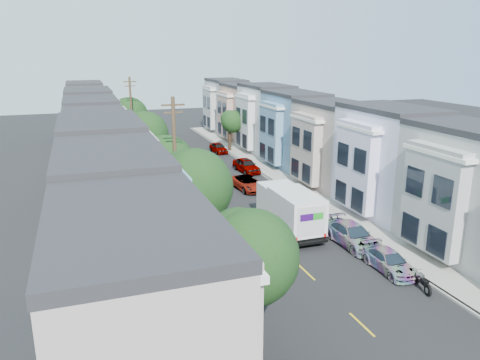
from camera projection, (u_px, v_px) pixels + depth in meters
The scene contains 27 objects.
ground at pixel (269, 237), 34.09m from camera, with size 160.00×160.00×0.00m, color black.
road_slab at pixel (213, 184), 47.74m from camera, with size 12.00×70.00×0.02m, color black.
curb_left at pixel (153, 189), 45.81m from camera, with size 0.30×70.00×0.15m, color gray.
curb_right at pixel (267, 178), 49.64m from camera, with size 0.30×70.00×0.15m, color gray.
sidewalk_left at pixel (140, 190), 45.40m from camera, with size 2.60×70.00×0.15m, color gray.
sidewalk_right at pixel (279, 177), 50.05m from camera, with size 2.60×70.00×0.15m, color gray.
centerline at pixel (213, 184), 47.75m from camera, with size 0.12×70.00×0.01m, color gold.
townhouse_row_left at pixel (99, 194), 44.22m from camera, with size 5.00×70.00×8.50m, color #B3A099.
townhouse_row_right at pixel (310, 175), 51.27m from camera, with size 5.00×70.00×8.50m, color #B3A099.
tree_a at pixel (248, 258), 19.18m from camera, with size 4.08×4.08×6.96m.
tree_b at pixel (193, 188), 27.88m from camera, with size 4.70×4.70×7.59m.
tree_c at pixel (165, 165), 36.51m from camera, with size 4.62×4.62×6.85m.
tree_d at pixel (144, 135), 46.71m from camera, with size 4.70×4.70×7.36m.
tree_e at pixel (129, 116), 59.29m from camera, with size 4.70×4.70×7.51m.
tree_far_r at pixel (232, 122), 62.23m from camera, with size 3.02×3.02×5.52m.
utility_pole_near at pixel (175, 169), 32.54m from camera, with size 1.60×0.26×10.00m.
utility_pole_far at pixel (132, 119), 56.22m from camera, with size 1.60×0.26×10.00m.
fedex_truck at pixel (290, 208), 34.61m from camera, with size 2.65×6.87×3.30m.
lead_sedan at pixel (248, 183), 45.51m from camera, with size 2.20×4.77×1.32m, color black.
parked_left_b at pixel (240, 288), 25.40m from camera, with size 1.54×4.01×1.30m, color black.
parked_left_c at pixel (198, 229), 33.81m from camera, with size 1.77×4.21×1.26m, color gray.
parked_left_d at pixel (169, 188), 43.69m from camera, with size 1.58×4.48×1.49m, color #360305.
parked_right_a at pixel (389, 261), 28.71m from camera, with size 1.74×4.14×1.24m, color #484E53.
parked_right_b at pixel (352, 235), 32.45m from camera, with size 2.11×5.02×1.51m, color white.
parked_right_c at pixel (246, 165), 52.15m from camera, with size 1.81×4.73×1.53m, color black.
parked_right_d at pixel (219, 148), 62.12m from camera, with size 1.57×4.10×1.33m, color black.
motorcycle at pixel (421, 282), 26.52m from camera, with size 0.29×2.12×0.84m.
Camera 1 is at (-12.39, -29.30, 13.10)m, focal length 35.00 mm.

